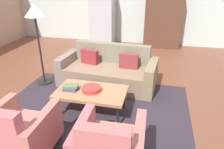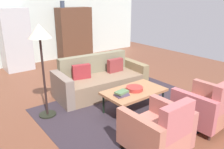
% 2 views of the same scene
% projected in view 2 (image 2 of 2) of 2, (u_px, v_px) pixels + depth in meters
% --- Properties ---
extents(ground_plane, '(10.18, 10.18, 0.00)m').
position_uv_depth(ground_plane, '(105.00, 101.00, 4.97)').
color(ground_plane, brown).
extents(wall_back, '(8.48, 0.12, 2.80)m').
position_uv_depth(wall_back, '(34.00, 21.00, 7.48)').
color(wall_back, silver).
rests_on(wall_back, ground).
extents(area_rug, '(3.40, 2.60, 0.01)m').
position_uv_depth(area_rug, '(132.00, 109.00, 4.57)').
color(area_rug, '#322932').
rests_on(area_rug, ground).
extents(couch, '(2.16, 1.05, 0.86)m').
position_uv_depth(couch, '(100.00, 80.00, 5.34)').
color(couch, '#876E56').
rests_on(couch, ground).
extents(coffee_table, '(1.20, 0.70, 0.44)m').
position_uv_depth(coffee_table, '(134.00, 92.00, 4.41)').
color(coffee_table, black).
rests_on(coffee_table, ground).
extents(armchair_left, '(0.81, 0.81, 0.88)m').
position_uv_depth(armchair_left, '(159.00, 132.00, 3.21)').
color(armchair_left, black).
rests_on(armchair_left, ground).
extents(armchair_right, '(0.83, 0.83, 0.88)m').
position_uv_depth(armchair_right, '(206.00, 108.00, 3.90)').
color(armchair_right, '#392711').
rests_on(armchair_right, ground).
extents(fruit_bowl, '(0.32, 0.32, 0.07)m').
position_uv_depth(fruit_bowl, '(134.00, 89.00, 4.39)').
color(fruit_bowl, '#B0342E').
rests_on(fruit_bowl, coffee_table).
extents(book_stack, '(0.27, 0.20, 0.09)m').
position_uv_depth(book_stack, '(122.00, 93.00, 4.15)').
color(book_stack, '#534261').
rests_on(book_stack, coffee_table).
extents(cabinet, '(1.20, 0.51, 1.80)m').
position_uv_depth(cabinet, '(74.00, 34.00, 8.12)').
color(cabinet, brown).
rests_on(cabinet, ground).
extents(vase_tall, '(0.15, 0.15, 0.22)m').
position_uv_depth(vase_tall, '(62.00, 4.00, 7.56)').
color(vase_tall, '#374156').
rests_on(vase_tall, cabinet).
extents(refrigerator, '(0.80, 0.73, 1.85)m').
position_uv_depth(refrigerator, '(15.00, 40.00, 6.84)').
color(refrigerator, '#B7BABF').
rests_on(refrigerator, ground).
extents(floor_lamp, '(0.40, 0.40, 1.72)m').
position_uv_depth(floor_lamp, '(40.00, 40.00, 3.89)').
color(floor_lamp, black).
rests_on(floor_lamp, ground).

